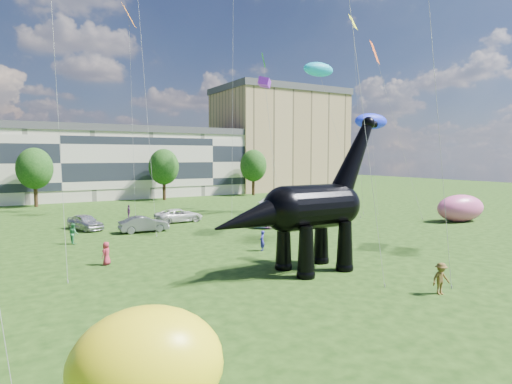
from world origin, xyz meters
TOP-DOWN VIEW (x-y plane):
  - ground at (0.00, 0.00)m, footprint 220.00×220.00m
  - terrace_row at (-8.00, 62.00)m, footprint 78.00×11.00m
  - apartment_block at (40.00, 65.00)m, footprint 28.00×18.00m
  - tree_mid_left at (-12.00, 53.00)m, footprint 5.20×5.20m
  - tree_mid_right at (8.00, 53.00)m, footprint 5.20×5.20m
  - tree_far_right at (26.00, 53.00)m, footprint 5.20×5.20m
  - dinosaur_sculpture at (1.34, 3.17)m, footprint 13.27×3.72m
  - car_silver at (-8.86, 27.67)m, footprint 3.48×5.18m
  - car_grey at (-3.95, 23.34)m, footprint 4.89×1.81m
  - car_white at (1.42, 27.76)m, footprint 5.66×2.82m
  - car_dark at (8.69, 20.68)m, footprint 4.90×5.94m
  - gazebo_near at (16.74, 25.07)m, footprint 4.16×4.16m
  - gazebo_far at (16.66, 31.73)m, footprint 3.86×3.86m
  - inflatable_pink at (30.00, 11.44)m, footprint 6.80×4.24m
  - inflatable_yellow at (-12.54, -7.62)m, footprint 5.07×4.31m
  - visitors at (1.56, 14.94)m, footprint 40.89×41.60m
  - kites at (7.17, 17.04)m, footprint 63.73×46.52m

SIDE VIEW (x-z plane):
  - ground at x=0.00m, z-range 0.00..0.00m
  - car_white at x=1.42m, z-range 0.00..1.54m
  - car_grey at x=-3.95m, z-range 0.00..1.60m
  - car_dark at x=8.69m, z-range 0.00..1.62m
  - car_silver at x=-8.86m, z-range 0.00..1.64m
  - visitors at x=1.56m, z-range -0.06..1.84m
  - inflatable_pink at x=30.00m, z-range 0.00..3.17m
  - inflatable_yellow at x=-12.54m, z-range 0.00..3.40m
  - gazebo_far at x=16.66m, z-range 0.51..3.01m
  - gazebo_near at x=16.74m, z-range 0.55..3.28m
  - dinosaur_sculpture at x=1.34m, z-range -1.33..9.55m
  - terrace_row at x=-8.00m, z-range 0.00..12.00m
  - tree_mid_left at x=-12.00m, z-range 1.57..11.01m
  - tree_mid_right at x=8.00m, z-range 1.57..11.01m
  - tree_far_right at x=26.00m, z-range 1.57..11.01m
  - apartment_block at x=40.00m, z-range 0.00..22.00m
  - kites at x=7.17m, z-range 6.47..37.78m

